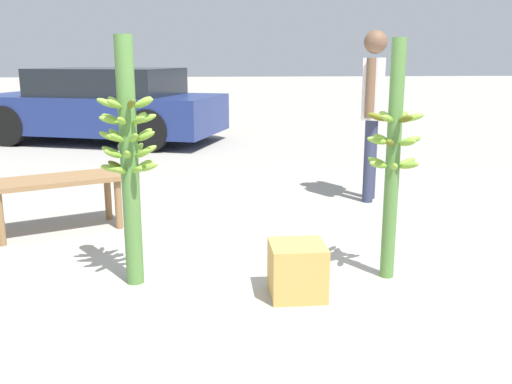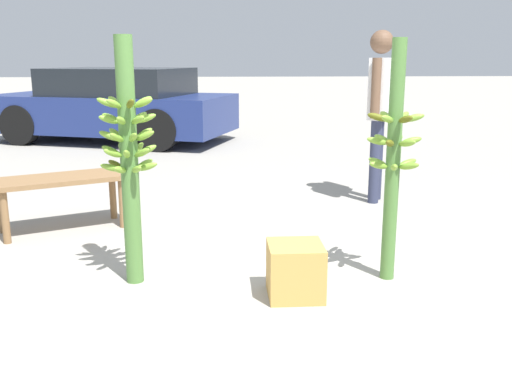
{
  "view_description": "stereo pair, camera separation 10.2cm",
  "coord_description": "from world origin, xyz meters",
  "px_view_note": "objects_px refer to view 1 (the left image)",
  "views": [
    {
      "loc": [
        -0.37,
        -3.24,
        1.44
      ],
      "look_at": [
        -0.02,
        0.47,
        0.56
      ],
      "focal_mm": 40.0,
      "sensor_mm": 36.0,
      "label": 1
    },
    {
      "loc": [
        -0.27,
        -3.25,
        1.44
      ],
      "look_at": [
        -0.02,
        0.47,
        0.56
      ],
      "focal_mm": 40.0,
      "sensor_mm": 36.0,
      "label": 2
    }
  ],
  "objects_px": {
    "banana_stalk_left": "(129,156)",
    "produce_crate": "(297,270)",
    "market_bench": "(56,186)",
    "parked_car": "(103,106)",
    "banana_stalk_center": "(393,157)",
    "vendor_person": "(373,99)"
  },
  "relations": [
    {
      "from": "market_bench",
      "to": "parked_car",
      "type": "xyz_separation_m",
      "value": [
        -0.47,
        5.33,
        0.23
      ]
    },
    {
      "from": "banana_stalk_center",
      "to": "market_bench",
      "type": "relative_size",
      "value": 1.28
    },
    {
      "from": "vendor_person",
      "to": "market_bench",
      "type": "bearing_deg",
      "value": -49.95
    },
    {
      "from": "banana_stalk_left",
      "to": "banana_stalk_center",
      "type": "bearing_deg",
      "value": -1.75
    },
    {
      "from": "vendor_person",
      "to": "banana_stalk_left",
      "type": "bearing_deg",
      "value": -22.5
    },
    {
      "from": "market_bench",
      "to": "banana_stalk_center",
      "type": "bearing_deg",
      "value": -51.56
    },
    {
      "from": "parked_car",
      "to": "produce_crate",
      "type": "height_order",
      "value": "parked_car"
    },
    {
      "from": "vendor_person",
      "to": "market_bench",
      "type": "height_order",
      "value": "vendor_person"
    },
    {
      "from": "banana_stalk_left",
      "to": "banana_stalk_center",
      "type": "distance_m",
      "value": 1.68
    },
    {
      "from": "market_bench",
      "to": "parked_car",
      "type": "height_order",
      "value": "parked_car"
    },
    {
      "from": "vendor_person",
      "to": "produce_crate",
      "type": "relative_size",
      "value": 5.09
    },
    {
      "from": "market_bench",
      "to": "banana_stalk_left",
      "type": "bearing_deg",
      "value": -81.9
    },
    {
      "from": "parked_car",
      "to": "produce_crate",
      "type": "distance_m",
      "value": 7.22
    },
    {
      "from": "produce_crate",
      "to": "market_bench",
      "type": "bearing_deg",
      "value": 139.85
    },
    {
      "from": "banana_stalk_left",
      "to": "produce_crate",
      "type": "bearing_deg",
      "value": -16.69
    },
    {
      "from": "banana_stalk_left",
      "to": "vendor_person",
      "type": "relative_size",
      "value": 0.93
    },
    {
      "from": "banana_stalk_left",
      "to": "market_bench",
      "type": "height_order",
      "value": "banana_stalk_left"
    },
    {
      "from": "produce_crate",
      "to": "banana_stalk_left",
      "type": "bearing_deg",
      "value": 163.31
    },
    {
      "from": "vendor_person",
      "to": "parked_car",
      "type": "relative_size",
      "value": 0.38
    },
    {
      "from": "banana_stalk_center",
      "to": "vendor_person",
      "type": "bearing_deg",
      "value": 76.98
    },
    {
      "from": "vendor_person",
      "to": "parked_car",
      "type": "xyz_separation_m",
      "value": [
        -3.39,
        4.51,
        -0.41
      ]
    },
    {
      "from": "banana_stalk_left",
      "to": "banana_stalk_center",
      "type": "height_order",
      "value": "banana_stalk_left"
    }
  ]
}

